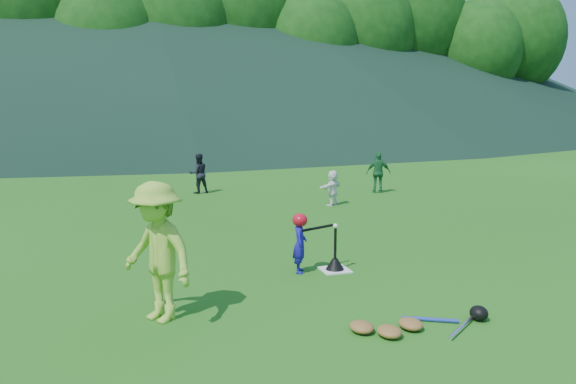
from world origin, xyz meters
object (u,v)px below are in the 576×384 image
object	(u,v)px
home_plate	(335,270)
batter_child	(300,244)
batting_tee	(335,263)
equipment_pile	(411,324)
adult_coach	(157,252)
fielder_b	(199,173)
fielder_d	(333,188)
fielder_c	(378,173)

from	to	relation	value
home_plate	batter_child	xyz separation A→B (m)	(-0.58, 0.08, 0.46)
batting_tee	equipment_pile	size ratio (longest dim) A/B	0.38
home_plate	batter_child	world-z (taller)	batter_child
adult_coach	fielder_b	bearing A→B (deg)	133.42
fielder_d	equipment_pile	size ratio (longest dim) A/B	0.51
batter_child	fielder_d	distance (m)	5.92
home_plate	batter_child	size ratio (longest dim) A/B	0.48
fielder_c	adult_coach	bearing A→B (deg)	66.59
batter_child	adult_coach	distance (m)	2.70
batting_tee	fielder_d	bearing A→B (deg)	68.23
home_plate	fielder_c	bearing A→B (deg)	58.34
home_plate	batting_tee	xyz separation A→B (m)	(0.00, 0.00, 0.12)
adult_coach	fielder_c	world-z (taller)	adult_coach
home_plate	batting_tee	world-z (taller)	batting_tee
batter_child	fielder_c	xyz separation A→B (m)	(4.77, 6.73, 0.14)
fielder_c	batting_tee	world-z (taller)	fielder_c
fielder_b	batting_tee	xyz separation A→B (m)	(0.90, -8.38, -0.46)
home_plate	batting_tee	bearing A→B (deg)	0.00
fielder_b	equipment_pile	xyz separation A→B (m)	(0.87, -10.87, -0.52)
fielder_b	equipment_pile	bearing A→B (deg)	84.60
fielder_b	fielder_d	xyz separation A→B (m)	(3.04, -3.04, -0.13)
batter_child	fielder_b	world-z (taller)	fielder_b
fielder_c	equipment_pile	xyz separation A→B (m)	(-4.23, -9.29, -0.54)
adult_coach	equipment_pile	distance (m)	3.21
adult_coach	fielder_d	bearing A→B (deg)	107.78
adult_coach	batting_tee	world-z (taller)	adult_coach
batting_tee	equipment_pile	world-z (taller)	batting_tee
adult_coach	equipment_pile	bearing A→B (deg)	31.73
batting_tee	batter_child	bearing A→B (deg)	172.28
fielder_d	home_plate	bearing A→B (deg)	35.74
batting_tee	home_plate	bearing A→B (deg)	0.00
home_plate	batter_child	distance (m)	0.74
home_plate	adult_coach	world-z (taller)	adult_coach
fielder_b	batter_child	bearing A→B (deg)	82.29
adult_coach	fielder_c	bearing A→B (deg)	103.74
batting_tee	equipment_pile	xyz separation A→B (m)	(-0.04, -2.48, -0.06)
fielder_d	batting_tee	xyz separation A→B (m)	(-2.13, -5.35, -0.33)
batter_child	adult_coach	bearing A→B (deg)	140.76
batter_child	home_plate	bearing A→B (deg)	-76.90
equipment_pile	fielder_d	bearing A→B (deg)	74.51
fielder_b	home_plate	bearing A→B (deg)	86.19
fielder_c	home_plate	bearing A→B (deg)	76.25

